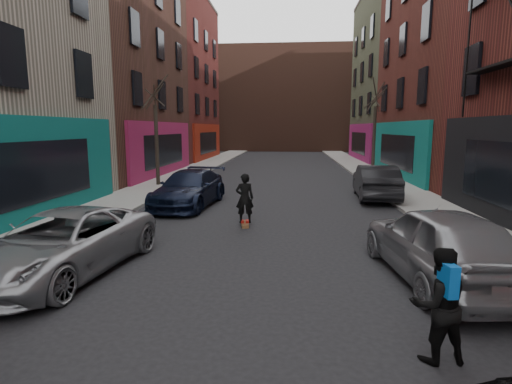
% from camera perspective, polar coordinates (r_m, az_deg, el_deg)
% --- Properties ---
extents(sidewalk_left, '(2.50, 84.00, 0.13)m').
position_cam_1_polar(sidewalk_left, '(33.49, -7.30, 3.82)').
color(sidewalk_left, gray).
rests_on(sidewalk_left, ground).
extents(sidewalk_right, '(2.50, 84.00, 0.13)m').
position_cam_1_polar(sidewalk_right, '(33.17, 14.36, 3.56)').
color(sidewalk_right, gray).
rests_on(sidewalk_right, ground).
extents(building_far, '(40.00, 10.00, 14.00)m').
position_cam_1_polar(building_far, '(58.72, 4.24, 12.89)').
color(building_far, '#47281E').
rests_on(building_far, ground).
extents(tree_left_far, '(2.00, 2.00, 6.50)m').
position_cam_1_polar(tree_left_far, '(21.76, -14.11, 9.56)').
color(tree_left_far, black).
rests_on(tree_left_far, sidewalk_left).
extents(tree_right_far, '(2.00, 2.00, 6.80)m').
position_cam_1_polar(tree_right_far, '(27.12, 16.60, 9.63)').
color(tree_right_far, black).
rests_on(tree_right_far, sidewalk_right).
extents(parked_left_far, '(2.83, 5.11, 1.35)m').
position_cam_1_polar(parked_left_far, '(9.53, -25.95, -6.60)').
color(parked_left_far, '#909398').
rests_on(parked_left_far, ground).
extents(parked_left_end, '(2.47, 5.09, 1.43)m').
position_cam_1_polar(parked_left_end, '(16.20, -9.53, 0.49)').
color(parked_left_end, black).
rests_on(parked_left_end, ground).
extents(parked_right_far, '(2.39, 4.84, 1.59)m').
position_cam_1_polar(parked_right_far, '(8.99, 24.75, -6.66)').
color(parked_right_far, gray).
rests_on(parked_right_far, ground).
extents(parked_right_end, '(1.88, 4.67, 1.51)m').
position_cam_1_polar(parked_right_end, '(18.43, 16.70, 1.39)').
color(parked_right_end, black).
rests_on(parked_right_end, ground).
extents(skateboard, '(0.36, 0.83, 0.10)m').
position_cam_1_polar(skateboard, '(12.91, -1.61, -4.59)').
color(skateboard, brown).
rests_on(skateboard, ground).
extents(skateboarder, '(0.64, 0.48, 1.59)m').
position_cam_1_polar(skateboarder, '(12.73, -1.63, -0.89)').
color(skateboarder, black).
rests_on(skateboarder, skateboard).
extents(pedestrian, '(0.85, 0.71, 1.58)m').
position_cam_1_polar(pedestrian, '(6.00, 24.62, -14.36)').
color(pedestrian, black).
rests_on(pedestrian, ground).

